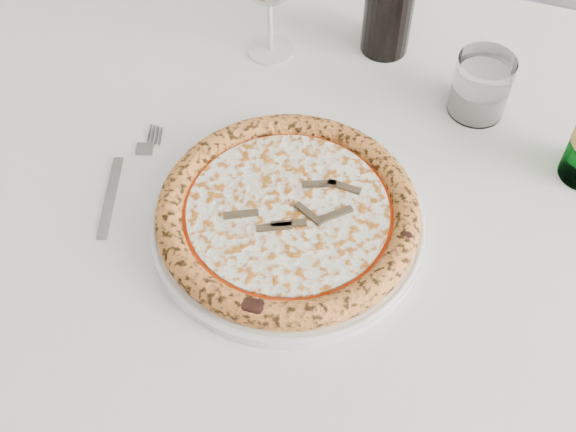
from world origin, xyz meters
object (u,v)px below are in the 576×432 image
(plate, at_px, (288,222))
(tumbler, at_px, (480,89))
(dining_table, at_px, (316,210))
(pizza, at_px, (288,213))

(plate, height_order, tumbler, tumbler)
(dining_table, bearing_deg, pizza, -90.00)
(plate, bearing_deg, tumbler, 60.02)
(dining_table, height_order, pizza, pizza)
(plate, xyz_separation_m, pizza, (-0.00, -0.00, 0.02))
(dining_table, relative_size, tumbler, 17.89)
(plate, distance_m, tumbler, 0.32)
(plate, height_order, pizza, pizza)
(dining_table, height_order, tumbler, tumbler)
(pizza, bearing_deg, plate, 16.22)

